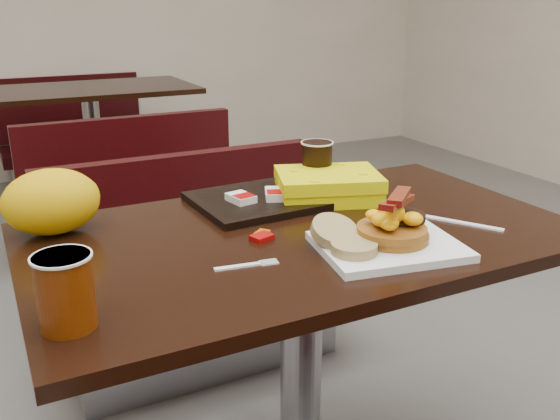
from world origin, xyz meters
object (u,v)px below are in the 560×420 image
paper_bag (51,202)px  pancake_stack (392,233)px  table_far (95,150)px  knife (462,223)px  clamshell (328,186)px  table_near (301,374)px  bench_far_s (122,182)px  tray (271,198)px  bench_far_n (76,131)px  platter (389,246)px  hashbrown_sleeve_left (241,198)px  coffee_cup_far (317,162)px  fork (237,267)px  coffee_cup_near (65,292)px  bench_near_n (203,271)px  hashbrown_sleeve_right (277,194)px

paper_bag → pancake_stack: bearing=-33.2°
table_far → knife: knife is taller
clamshell → paper_bag: paper_bag is taller
table_near → bench_far_s: table_near is taller
table_far → tray: size_ratio=3.14×
bench_far_s → bench_far_n: bearing=90.0°
platter → hashbrown_sleeve_left: hashbrown_sleeve_left is taller
bench_far_n → coffee_cup_far: coffee_cup_far is taller
fork → pancake_stack: bearing=-0.5°
table_far → coffee_cup_far: bearing=-85.5°
pancake_stack → clamshell: size_ratio=0.58×
bench_far_n → platter: 3.50m
platter → tray: (-0.08, 0.39, 0.00)m
table_far → paper_bag: 2.46m
platter → knife: (0.24, 0.05, -0.01)m
knife → coffee_cup_far: size_ratio=1.66×
coffee_cup_near → coffee_cup_far: 0.85m
bench_far_s → clamshell: (0.17, -1.73, 0.42)m
table_far → tray: 2.42m
hashbrown_sleeve_left → bench_far_n: bearing=78.0°
bench_near_n → hashbrown_sleeve_right: 0.66m
bench_far_s → fork: size_ratio=7.88×
bench_far_s → knife: (0.35, -2.03, 0.39)m
bench_near_n → pancake_stack: (0.12, -0.87, 0.42)m
platter → bench_far_s: bearing=102.7°
tray → hashbrown_sleeve_left: hashbrown_sleeve_left is taller
fork → hashbrown_sleeve_right: 0.39m
bench_far_s → fork: bearing=-95.9°
tray → bench_near_n: bearing=90.3°
tray → bench_far_n: bearing=87.8°
tray → clamshell: clamshell is taller
table_far → clamshell: 2.47m
knife → paper_bag: 0.92m
table_near → coffee_cup_far: 0.55m
coffee_cup_near → bench_far_n: bearing=81.4°
table_near → platter: platter is taller
fork → clamshell: (0.38, 0.29, 0.03)m
pancake_stack → hashbrown_sleeve_left: (-0.18, 0.37, -0.01)m
coffee_cup_near → knife: (0.88, 0.08, -0.06)m
pancake_stack → bench_far_s: bearing=93.3°
table_far → hashbrown_sleeve_left: hashbrown_sleeve_left is taller
pancake_stack → paper_bag: paper_bag is taller
platter → pancake_stack: 0.03m
coffee_cup_near → tray: (0.56, 0.42, -0.05)m
clamshell → table_near: bearing=-115.4°
bench_far_n → pancake_stack: 3.50m
table_far → hashbrown_sleeve_right: 2.45m
platter → hashbrown_sleeve_right: bearing=111.4°
coffee_cup_far → knife: bearing=-67.3°
coffee_cup_near → hashbrown_sleeve_left: 0.62m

